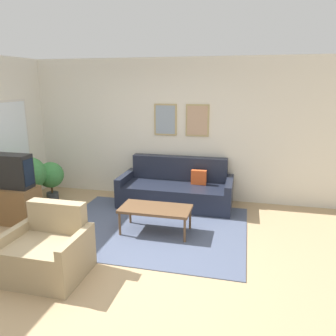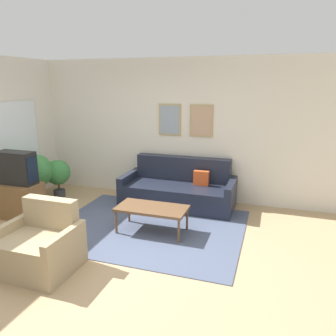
% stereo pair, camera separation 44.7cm
% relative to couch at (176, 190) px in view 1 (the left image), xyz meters
% --- Properties ---
extents(ground_plane, '(16.00, 16.00, 0.00)m').
position_rel_couch_xyz_m(ground_plane, '(-0.50, -2.17, -0.29)').
color(ground_plane, tan).
extents(area_rug, '(2.94, 2.33, 0.01)m').
position_rel_couch_xyz_m(area_rug, '(-0.16, -1.14, -0.29)').
color(area_rug, '#4C5670').
rests_on(area_rug, ground_plane).
extents(wall_back, '(8.00, 0.09, 2.70)m').
position_rel_couch_xyz_m(wall_back, '(-0.49, 0.46, 1.06)').
color(wall_back, silver).
rests_on(wall_back, ground_plane).
extents(couch, '(2.08, 0.90, 0.87)m').
position_rel_couch_xyz_m(couch, '(0.00, 0.00, 0.00)').
color(couch, '#1E2333').
rests_on(couch, ground_plane).
extents(coffee_table, '(1.07, 0.54, 0.41)m').
position_rel_couch_xyz_m(coffee_table, '(-0.06, -1.26, 0.08)').
color(coffee_table, brown).
rests_on(coffee_table, ground_plane).
extents(tv_stand, '(0.74, 0.45, 0.59)m').
position_rel_couch_xyz_m(tv_stand, '(-2.41, -1.40, 0.01)').
color(tv_stand, brown).
rests_on(tv_stand, ground_plane).
extents(tv, '(0.66, 0.28, 0.55)m').
position_rel_couch_xyz_m(tv, '(-2.41, -1.40, 0.58)').
color(tv, black).
rests_on(tv, tv_stand).
extents(armchair, '(0.91, 0.76, 0.83)m').
position_rel_couch_xyz_m(armchair, '(-1.00, -2.65, -0.01)').
color(armchair, tan).
rests_on(armchair, ground_plane).
extents(potted_plant_tall, '(0.57, 0.57, 0.98)m').
position_rel_couch_xyz_m(potted_plant_tall, '(-2.51, -0.89, 0.36)').
color(potted_plant_tall, slate).
rests_on(potted_plant_tall, ground_plane).
extents(potted_plant_by_window, '(0.50, 0.50, 0.76)m').
position_rel_couch_xyz_m(potted_plant_by_window, '(-2.42, -0.33, 0.19)').
color(potted_plant_by_window, '#383D42').
rests_on(potted_plant_by_window, ground_plane).
extents(potted_plant_small, '(0.64, 0.64, 0.93)m').
position_rel_couch_xyz_m(potted_plant_small, '(-2.63, -0.70, 0.31)').
color(potted_plant_small, '#935638').
rests_on(potted_plant_small, ground_plane).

